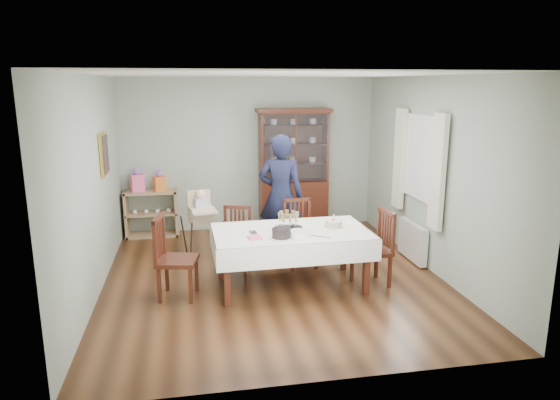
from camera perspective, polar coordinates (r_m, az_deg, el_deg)
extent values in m
plane|color=#593319|center=(6.92, -0.79, -8.82)|extent=(5.00, 5.00, 0.00)
plane|color=#9EAA99|center=(8.98, -3.48, 5.20)|extent=(4.50, 0.00, 4.50)
plane|color=#9EAA99|center=(6.56, -20.60, 1.41)|extent=(0.00, 5.00, 5.00)
plane|color=#9EAA99|center=(7.25, 17.01, 2.73)|extent=(0.00, 5.00, 5.00)
plane|color=white|center=(6.42, -0.87, 14.13)|extent=(5.00, 5.00, 0.00)
cube|color=#451D11|center=(6.40, 1.26, -3.85)|extent=(1.92, 1.09, 0.06)
cube|color=white|center=(6.39, 1.27, -3.55)|extent=(2.02, 1.19, 0.01)
cube|color=#451D11|center=(9.04, 1.51, -0.54)|extent=(1.20, 0.45, 0.90)
cube|color=white|center=(8.66, 1.81, 5.92)|extent=(1.12, 0.01, 1.16)
cube|color=#451D11|center=(8.79, 1.58, 10.22)|extent=(1.30, 0.48, 0.07)
cube|color=tan|center=(9.01, -14.32, -3.83)|extent=(0.90, 0.38, 0.04)
cube|color=tan|center=(8.91, -14.46, -1.49)|extent=(0.90, 0.38, 0.03)
cube|color=tan|center=(8.83, -14.60, 0.89)|extent=(0.90, 0.38, 0.04)
cube|color=tan|center=(8.96, -17.14, -1.60)|extent=(0.04, 0.38, 0.80)
cube|color=tan|center=(8.89, -11.76, -1.39)|extent=(0.04, 0.38, 0.80)
cube|color=gold|center=(7.29, -19.49, 4.99)|extent=(0.04, 0.48, 0.58)
cube|color=white|center=(7.47, 15.87, 4.65)|extent=(0.04, 1.02, 1.22)
cube|color=silver|center=(6.91, 17.60, 3.04)|extent=(0.07, 0.30, 1.55)
cube|color=silver|center=(8.02, 13.50, 4.62)|extent=(0.07, 0.30, 1.55)
cube|color=white|center=(7.72, 14.89, -4.56)|extent=(0.10, 0.80, 0.55)
cube|color=#451D11|center=(7.02, -5.15, -4.94)|extent=(0.51, 0.51, 0.05)
cube|color=#451D11|center=(7.12, -4.89, -2.56)|extent=(0.38, 0.15, 0.48)
cube|color=#451D11|center=(7.20, 2.37, -4.22)|extent=(0.47, 0.47, 0.05)
cube|color=#451D11|center=(7.30, 1.92, -1.80)|extent=(0.41, 0.07, 0.51)
cube|color=#451D11|center=(6.29, -11.64, -6.80)|extent=(0.55, 0.55, 0.05)
cube|color=#451D11|center=(6.25, -13.65, -4.28)|extent=(0.13, 0.44, 0.55)
cube|color=#451D11|center=(6.66, 10.39, -5.78)|extent=(0.50, 0.50, 0.05)
cube|color=#451D11|center=(6.67, 12.03, -3.37)|extent=(0.09, 0.43, 0.52)
imported|color=black|center=(7.53, 0.09, 0.47)|extent=(0.79, 0.65, 1.87)
cube|color=tan|center=(7.54, -8.97, -1.69)|extent=(0.41, 0.38, 0.25)
cube|color=tan|center=(7.49, -9.02, -0.17)|extent=(0.35, 0.14, 0.29)
cube|color=tan|center=(7.52, -8.99, -1.09)|extent=(0.40, 0.24, 0.03)
cube|color=#B6A6C9|center=(7.50, -9.01, -0.48)|extent=(0.21, 0.18, 0.19)
sphere|color=beige|center=(7.47, -9.05, 0.60)|extent=(0.15, 0.15, 0.15)
cylinder|color=silver|center=(6.46, 0.96, -3.26)|extent=(0.37, 0.37, 0.01)
torus|color=silver|center=(6.45, 0.96, -3.17)|extent=(0.37, 0.37, 0.01)
cylinder|color=white|center=(6.55, 6.13, -3.09)|extent=(0.26, 0.26, 0.01)
cylinder|color=brown|center=(6.54, 6.14, -2.70)|extent=(0.22, 0.22, 0.08)
cylinder|color=silver|center=(6.53, 6.15, -2.35)|extent=(0.22, 0.22, 0.01)
cylinder|color=#F24C4C|center=(6.52, 6.16, -2.03)|extent=(0.01, 0.01, 0.06)
sphere|color=yellow|center=(6.51, 6.16, -1.73)|extent=(0.02, 0.02, 0.02)
cylinder|color=black|center=(6.09, 0.15, -3.79)|extent=(0.24, 0.24, 0.11)
cylinder|color=white|center=(6.10, 2.10, -3.87)|extent=(0.21, 0.21, 0.09)
cube|color=#F85B91|center=(6.07, -2.88, -4.31)|extent=(0.18, 0.18, 0.02)
cube|color=silver|center=(6.14, 4.59, -4.17)|extent=(0.25, 0.17, 0.01)
cube|color=#F85B91|center=(8.79, -15.99, 1.87)|extent=(0.25, 0.21, 0.29)
sphere|color=#E533B2|center=(8.76, -16.07, 3.12)|extent=(0.12, 0.12, 0.12)
cube|color=orange|center=(8.77, -13.59, 1.83)|extent=(0.23, 0.20, 0.25)
sphere|color=#E533B2|center=(8.74, -13.66, 2.94)|extent=(0.11, 0.11, 0.11)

